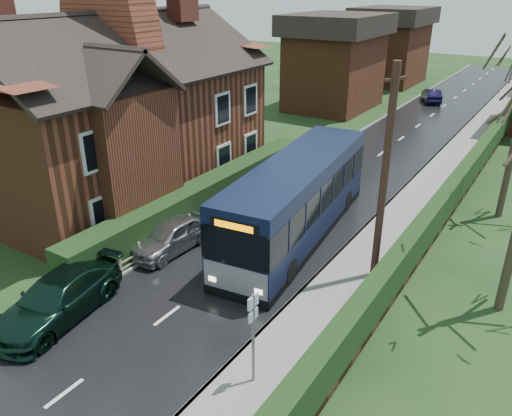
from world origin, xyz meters
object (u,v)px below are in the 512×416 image
Objects in this scene: brick_house at (119,109)px; telegraph_pole at (384,178)px; bus at (297,200)px; bus_stop_sign at (253,327)px; car_silver at (172,235)px; car_green at (58,298)px.

telegraph_pole is (13.53, -0.93, -0.46)m from brick_house.
bus reaches higher than bus_stop_sign.
brick_house reaches higher than telegraph_pole.
car_green is at bearing -88.19° from car_silver.
bus is 2.92× the size of car_silver.
brick_house is 7.75m from car_silver.
telegraph_pole is at bearing -25.93° from bus.
car_green is 7.06m from bus_stop_sign.
car_green is (5.83, -8.63, -3.68)m from brick_house.
brick_house reaches higher than bus.
car_green is (-0.10, -5.31, 0.04)m from car_silver.
car_silver is (-3.60, -3.79, -1.00)m from bus.
bus_stop_sign is at bearing -30.34° from car_silver.
brick_house is 13.57m from telegraph_pole.
car_green is at bearing -173.22° from bus_stop_sign.
car_silver is at bearing -29.22° from brick_house.
bus is at bearing 49.32° from car_silver.
bus_stop_sign is at bearing -31.41° from brick_house.
bus is 1.45× the size of telegraph_pole.
bus_stop_sign reaches higher than car_green.
car_silver is 0.80× the size of car_green.
bus_stop_sign is 7.18m from telegraph_pole.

